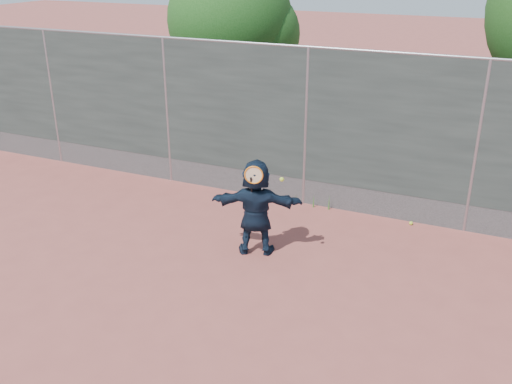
% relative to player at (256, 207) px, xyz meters
% --- Properties ---
extents(ground, '(80.00, 80.00, 0.00)m').
position_rel_player_xyz_m(ground, '(0.06, -1.33, -0.80)').
color(ground, '#9E4C42').
rests_on(ground, ground).
extents(player, '(1.55, 0.90, 1.59)m').
position_rel_player_xyz_m(player, '(0.00, 0.00, 0.00)').
color(player, '#122032').
rests_on(player, ground).
extents(ball_ground, '(0.07, 0.07, 0.07)m').
position_rel_player_xyz_m(ball_ground, '(2.17, 2.02, -0.76)').
color(ball_ground, '#B8D72F').
rests_on(ball_ground, ground).
extents(fence, '(20.00, 0.06, 3.03)m').
position_rel_player_xyz_m(fence, '(0.06, 2.17, 0.79)').
color(fence, '#38423D').
rests_on(fence, ground).
extents(swing_action, '(0.64, 0.14, 0.51)m').
position_rel_player_xyz_m(swing_action, '(0.09, -0.20, 0.61)').
color(swing_action, orange).
rests_on(swing_action, ground).
extents(tree_left, '(3.15, 3.00, 4.53)m').
position_rel_player_xyz_m(tree_left, '(-2.79, 5.22, 2.14)').
color(tree_left, '#382314').
rests_on(tree_left, ground).
extents(weed_clump, '(0.68, 0.07, 0.30)m').
position_rel_player_xyz_m(weed_clump, '(0.36, 2.05, -0.66)').
color(weed_clump, '#387226').
rests_on(weed_clump, ground).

